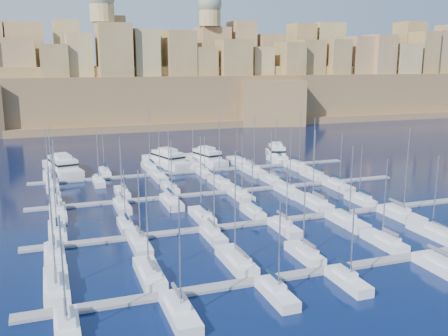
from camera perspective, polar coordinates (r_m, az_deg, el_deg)
name	(u,v)px	position (r m, az deg, el deg)	size (l,w,h in m)	color
ground	(245,204)	(100.79, 2.44, -4.19)	(600.00, 600.00, 0.00)	black
pontoon_near	(337,268)	(72.19, 12.80, -11.11)	(84.00, 2.00, 0.40)	slate
pontoon_mid_near	(270,221)	(90.23, 5.32, -6.07)	(84.00, 2.00, 0.40)	slate
pontoon_mid_far	(228,192)	(109.73, 0.49, -2.71)	(84.00, 2.00, 0.40)	slate
pontoon_far	(199,171)	(130.02, -2.84, -0.36)	(84.00, 2.00, 0.40)	slate
sailboat_0	(56,286)	(67.44, -18.60, -12.65)	(3.05, 10.16, 15.46)	silver
sailboat_1	(150,274)	(68.18, -8.50, -11.85)	(2.90, 9.67, 14.68)	silver
sailboat_2	(236,261)	(71.46, 1.43, -10.54)	(3.02, 10.06, 16.69)	silver
sailboat_3	(305,254)	(74.91, 9.21, -9.65)	(2.52, 8.40, 11.96)	silver
sailboat_4	(384,241)	(82.56, 17.85, -7.99)	(2.70, 9.01, 14.09)	silver
sailboat_5	(435,232)	(89.50, 22.96, -6.80)	(3.10, 10.32, 13.80)	silver
sailboat_6	(67,329)	(57.44, -17.49, -17.18)	(2.60, 8.66, 13.74)	silver
sailboat_7	(180,312)	(58.45, -5.08, -16.06)	(2.83, 9.43, 14.71)	silver
sailboat_8	(276,293)	(62.77, 6.01, -14.02)	(2.44, 8.15, 12.68)	silver
sailboat_9	(348,281)	(67.55, 13.95, -12.37)	(2.36, 7.86, 10.87)	silver
sailboat_10	(445,268)	(75.45, 23.96, -10.39)	(3.04, 10.14, 13.77)	silver
sailboat_12	(57,231)	(87.58, -18.52, -6.87)	(2.79, 9.29, 13.74)	silver
sailboat_13	(126,226)	(87.50, -11.12, -6.50)	(2.24, 7.47, 10.77)	silver
sailboat_14	(202,216)	(91.14, -2.52, -5.48)	(2.76, 9.20, 15.55)	silver
sailboat_15	(253,212)	(93.70, 3.32, -5.02)	(2.33, 7.76, 11.07)	silver
sailboat_16	(314,203)	(100.73, 10.27, -3.93)	(3.13, 10.42, 15.54)	silver
sailboat_17	(361,200)	(105.14, 15.35, -3.52)	(2.46, 8.21, 12.40)	silver
sailboat_18	(55,256)	(77.04, -18.79, -9.51)	(2.86, 9.54, 14.48)	silver
sailboat_19	(140,245)	(78.46, -9.59, -8.63)	(2.56, 8.53, 12.91)	silver
sailboat_20	(213,235)	(81.42, -1.23, -7.68)	(2.39, 7.96, 12.58)	silver
sailboat_21	(285,227)	(85.69, 6.94, -6.74)	(2.61, 8.71, 11.88)	silver
sailboat_22	(347,221)	(90.87, 13.88, -5.89)	(3.02, 10.06, 14.53)	silver
sailboat_23	(401,214)	(97.29, 19.56, -5.03)	(3.12, 10.38, 17.07)	silver
sailboat_24	(56,199)	(107.78, -18.68, -3.36)	(2.21, 7.38, 11.71)	silver
sailboat_25	(122,192)	(109.18, -11.56, -2.75)	(2.52, 8.41, 12.97)	silver
sailboat_26	(170,188)	(111.06, -6.18, -2.31)	(2.55, 8.49, 13.88)	silver
sailboat_27	(221,183)	(115.23, -0.40, -1.69)	(3.12, 10.40, 16.80)	silver
sailboat_28	(271,180)	(118.77, 5.45, -1.35)	(2.42, 8.06, 12.66)	silver
sailboat_29	(314,175)	(124.65, 10.26, -0.83)	(2.80, 9.33, 15.19)	silver
sailboat_30	(58,213)	(97.67, -18.45, -4.89)	(3.01, 10.04, 14.98)	silver
sailboat_31	(122,206)	(99.18, -11.57, -4.27)	(2.56, 8.54, 12.78)	silver
sailboat_32	(171,202)	(100.37, -6.03, -3.87)	(2.89, 9.63, 13.45)	silver
sailboat_33	(241,195)	(104.84, 1.93, -3.12)	(2.80, 9.34, 13.56)	silver
sailboat_34	(288,191)	(109.20, 7.36, -2.58)	(2.84, 9.47, 14.75)	silver
sailboat_35	(338,186)	(115.37, 12.92, -2.00)	(2.80, 9.33, 13.05)	silver
sailboat_36	(49,176)	(129.75, -19.41, -0.83)	(2.58, 8.59, 13.48)	silver
sailboat_37	(105,172)	(130.21, -13.49, -0.44)	(2.47, 8.23, 11.24)	silver
sailboat_38	(151,167)	(133.16, -8.38, 0.08)	(3.24, 10.80, 17.26)	silver
sailboat_39	(194,165)	(135.10, -3.49, 0.34)	(2.78, 9.25, 12.21)	silver
sailboat_40	(238,161)	(139.70, 1.58, 0.77)	(3.12, 10.40, 16.30)	silver
sailboat_41	(276,159)	(143.38, 6.02, 0.98)	(2.55, 8.50, 13.00)	silver
sailboat_42	(52,185)	(119.38, -19.01, -1.89)	(2.73, 9.11, 14.51)	silver
sailboat_43	(99,181)	(120.39, -14.12, -1.48)	(2.38, 7.95, 13.30)	silver
sailboat_44	(160,177)	(122.10, -7.38, -1.02)	(2.63, 8.76, 12.33)	silver
sailboat_45	(204,173)	(125.60, -2.28, -0.57)	(2.22, 7.38, 10.31)	silver
sailboat_46	(253,170)	(128.29, 3.34, -0.28)	(3.25, 10.82, 15.06)	silver
sailboat_47	(298,167)	(133.79, 8.45, 0.13)	(3.23, 10.76, 16.21)	silver
motor_yacht_a	(63,166)	(135.31, -17.97, 0.21)	(9.89, 20.66, 5.25)	silver
motor_yacht_b	(167,160)	(138.03, -6.53, 0.96)	(10.67, 19.33, 5.25)	silver
motor_yacht_c	(206,158)	(139.80, -2.09, 1.17)	(8.80, 16.96, 5.25)	silver
motor_yacht_d	(277,153)	(147.36, 6.02, 1.68)	(9.13, 16.22, 5.25)	silver
fortified_city	(125,90)	(247.90, -11.30, 8.77)	(460.00, 108.95, 59.52)	brown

